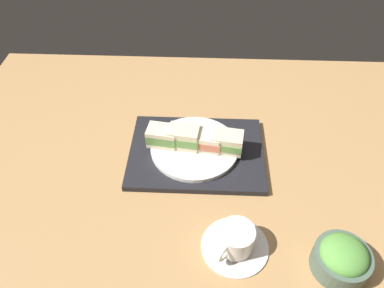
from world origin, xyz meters
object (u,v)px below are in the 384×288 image
Objects in this scene: sandwich_plate at (195,147)px; salad_bowl at (342,258)px; sandwich_inner_far at (184,137)px; sandwich_inner_near at (205,141)px; sandwich_farmost at (162,136)px; sandwich_nearmost at (227,142)px; coffee_cup at (235,241)px.

salad_bowl reaches higher than sandwich_plate.
sandwich_inner_far reaches higher than sandwich_plate.
salad_bowl is (-28.74, 31.53, -1.62)cm from sandwich_inner_near.
sandwich_inner_far is at bearing -5.37° from sandwich_plate.
salad_bowl is at bearing 141.02° from sandwich_farmost.
sandwich_plate is at bearing -5.37° from sandwich_nearmost.
sandwich_inner_far is at bearing 174.63° from sandwich_farmost.
coffee_cup is (-18.61, 29.00, -2.72)cm from sandwich_farmost.
sandwich_farmost is (11.57, -1.09, 0.15)cm from sandwich_inner_near.
sandwich_plate is 2.59× the size of sandwich_inner_near.
sandwich_nearmost is 0.95× the size of sandwich_inner_near.
sandwich_nearmost reaches higher than sandwich_plate.
sandwich_inner_near is 42.69cm from salad_bowl.
sandwich_farmost is (17.35, -1.63, -0.09)cm from sandwich_nearmost.
sandwich_inner_far reaches higher than sandwich_farmost.
sandwich_inner_far is at bearing -5.37° from sandwich_nearmost.
salad_bowl is at bearing 132.35° from sandwich_inner_near.
coffee_cup is at bearing 92.65° from sandwich_nearmost.
sandwich_inner_far is at bearing -65.73° from coffee_cup.
coffee_cup is (-12.83, 28.46, -3.02)cm from sandwich_inner_far.
sandwich_nearmost is 0.74× the size of salad_bowl.
salad_bowl is at bearing 170.54° from coffee_cup.
sandwich_inner_far reaches higher than sandwich_inner_near.
sandwich_inner_near is at bearing 174.63° from sandwich_inner_far.
sandwich_farmost is 0.73× the size of salad_bowl.
sandwich_inner_far is 1.06× the size of sandwich_farmost.
sandwich_inner_near is 1.07× the size of sandwich_farmost.
sandwich_nearmost is at bearing -53.46° from salad_bowl.
sandwich_farmost reaches higher than coffee_cup.
sandwich_nearmost is at bearing 174.63° from sandwich_plate.
sandwich_inner_near is at bearing 174.63° from sandwich_plate.
sandwich_inner_far is (11.57, -1.09, 0.21)cm from sandwich_nearmost.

